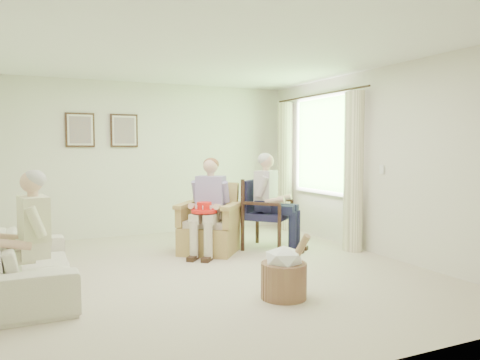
{
  "coord_description": "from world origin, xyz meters",
  "views": [
    {
      "loc": [
        -1.97,
        -5.2,
        1.5
      ],
      "look_at": [
        0.73,
        0.66,
        1.05
      ],
      "focal_mm": 35.0,
      "sensor_mm": 36.0,
      "label": 1
    }
  ],
  "objects": [
    {
      "name": "floor",
      "position": [
        0.0,
        0.0,
        0.0
      ],
      "size": [
        5.5,
        5.5,
        0.0
      ],
      "primitive_type": "plane",
      "color": "beige",
      "rests_on": "ground"
    },
    {
      "name": "back_wall",
      "position": [
        0.0,
        2.75,
        1.3
      ],
      "size": [
        5.0,
        0.04,
        2.6
      ],
      "primitive_type": "cube",
      "color": "silver",
      "rests_on": "ground"
    },
    {
      "name": "front_wall",
      "position": [
        0.0,
        -2.75,
        1.3
      ],
      "size": [
        5.0,
        0.04,
        2.6
      ],
      "primitive_type": "cube",
      "color": "silver",
      "rests_on": "ground"
    },
    {
      "name": "right_wall",
      "position": [
        2.5,
        0.0,
        1.3
      ],
      "size": [
        0.04,
        5.5,
        2.6
      ],
      "primitive_type": "cube",
      "color": "silver",
      "rests_on": "ground"
    },
    {
      "name": "ceiling",
      "position": [
        0.0,
        0.0,
        2.6
      ],
      "size": [
        5.0,
        5.5,
        0.02
      ],
      "primitive_type": "cube",
      "color": "white",
      "rests_on": "back_wall"
    },
    {
      "name": "window",
      "position": [
        2.46,
        1.2,
        1.58
      ],
      "size": [
        0.13,
        2.5,
        1.63
      ],
      "color": "#2D6B23",
      "rests_on": "right_wall"
    },
    {
      "name": "curtain_left",
      "position": [
        2.33,
        0.22,
        1.15
      ],
      "size": [
        0.34,
        0.34,
        2.3
      ],
      "primitive_type": "cylinder",
      "color": "#FFF1C7",
      "rests_on": "ground"
    },
    {
      "name": "curtain_right",
      "position": [
        2.33,
        2.18,
        1.15
      ],
      "size": [
        0.34,
        0.34,
        2.3
      ],
      "primitive_type": "cylinder",
      "color": "#FFF1C7",
      "rests_on": "ground"
    },
    {
      "name": "framed_print_left",
      "position": [
        -1.15,
        2.71,
        1.78
      ],
      "size": [
        0.45,
        0.05,
        0.55
      ],
      "color": "#382114",
      "rests_on": "back_wall"
    },
    {
      "name": "framed_print_right",
      "position": [
        -0.45,
        2.71,
        1.78
      ],
      "size": [
        0.45,
        0.05,
        0.55
      ],
      "color": "#382114",
      "rests_on": "back_wall"
    },
    {
      "name": "wicker_armchair",
      "position": [
        0.39,
        1.0,
        0.31
      ],
      "size": [
        0.77,
        0.77,
        0.99
      ],
      "rotation": [
        0.0,
        0.0,
        -0.68
      ],
      "color": "tan",
      "rests_on": "ground"
    },
    {
      "name": "wood_armchair",
      "position": [
        1.29,
        0.97,
        0.55
      ],
      "size": [
        0.66,
        0.62,
        1.01
      ],
      "rotation": [
        0.0,
        0.0,
        0.74
      ],
      "color": "black",
      "rests_on": "ground"
    },
    {
      "name": "sofa",
      "position": [
        -1.95,
        0.03,
        0.3
      ],
      "size": [
        2.02,
        0.79,
        0.59
      ],
      "primitive_type": "imported",
      "rotation": [
        0.0,
        0.0,
        1.57
      ],
      "color": "silver",
      "rests_on": "ground"
    },
    {
      "name": "person_wicker",
      "position": [
        0.39,
        0.87,
        0.77
      ],
      "size": [
        0.4,
        0.63,
        1.33
      ],
      "rotation": [
        0.0,
        0.0,
        -0.68
      ],
      "color": "beige",
      "rests_on": "ground"
    },
    {
      "name": "person_dark",
      "position": [
        1.29,
        0.8,
        0.82
      ],
      "size": [
        0.4,
        0.63,
        1.39
      ],
      "rotation": [
        0.0,
        0.0,
        0.74
      ],
      "color": "#171834",
      "rests_on": "ground"
    },
    {
      "name": "person_sofa",
      "position": [
        -1.95,
        -0.31,
        0.71
      ],
      "size": [
        0.42,
        0.63,
        1.26
      ],
      "rotation": [
        0.0,
        0.0,
        -1.41
      ],
      "color": "beige",
      "rests_on": "ground"
    },
    {
      "name": "red_hat",
      "position": [
        0.22,
        0.72,
        0.67
      ],
      "size": [
        0.35,
        0.35,
        0.14
      ],
      "color": "red",
      "rests_on": "person_wicker"
    },
    {
      "name": "hatbox",
      "position": [
        0.34,
        -1.23,
        0.26
      ],
      "size": [
        0.46,
        0.46,
        0.67
      ],
      "color": "tan",
      "rests_on": "ground"
    }
  ]
}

